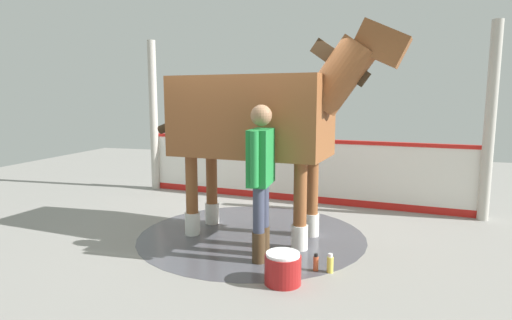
{
  "coord_description": "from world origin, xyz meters",
  "views": [
    {
      "loc": [
        -5.45,
        -1.6,
        1.84
      ],
      "look_at": [
        -0.54,
        -0.21,
        1.09
      ],
      "focal_mm": 29.85,
      "sensor_mm": 36.0,
      "label": 1
    }
  ],
  "objects_px": {
    "handler": "(261,171)",
    "wash_bucket": "(283,268)",
    "horse": "(260,118)",
    "bottle_shampoo": "(330,264)",
    "bottle_spray": "(316,263)"
  },
  "relations": [
    {
      "from": "bottle_shampoo",
      "to": "bottle_spray",
      "type": "height_order",
      "value": "bottle_shampoo"
    },
    {
      "from": "wash_bucket",
      "to": "bottle_spray",
      "type": "xyz_separation_m",
      "value": [
        0.4,
        -0.27,
        -0.07
      ]
    },
    {
      "from": "bottle_spray",
      "to": "wash_bucket",
      "type": "bearing_deg",
      "value": 145.75
    },
    {
      "from": "handler",
      "to": "bottle_shampoo",
      "type": "xyz_separation_m",
      "value": [
        -0.18,
        -0.81,
        -0.93
      ]
    },
    {
      "from": "wash_bucket",
      "to": "bottle_spray",
      "type": "distance_m",
      "value": 0.49
    },
    {
      "from": "horse",
      "to": "handler",
      "type": "distance_m",
      "value": 0.97
    },
    {
      "from": "horse",
      "to": "bottle_shampoo",
      "type": "bearing_deg",
      "value": -36.09
    },
    {
      "from": "handler",
      "to": "wash_bucket",
      "type": "xyz_separation_m",
      "value": [
        -0.58,
        -0.38,
        -0.87
      ]
    },
    {
      "from": "wash_bucket",
      "to": "bottle_shampoo",
      "type": "bearing_deg",
      "value": -46.73
    },
    {
      "from": "horse",
      "to": "handler",
      "type": "height_order",
      "value": "horse"
    },
    {
      "from": "horse",
      "to": "bottle_spray",
      "type": "xyz_separation_m",
      "value": [
        -0.95,
        -0.88,
        -1.49
      ]
    },
    {
      "from": "handler",
      "to": "horse",
      "type": "bearing_deg",
      "value": -75.42
    },
    {
      "from": "horse",
      "to": "bottle_spray",
      "type": "relative_size",
      "value": 17.61
    },
    {
      "from": "wash_bucket",
      "to": "bottle_shampoo",
      "type": "relative_size",
      "value": 1.77
    },
    {
      "from": "horse",
      "to": "bottle_shampoo",
      "type": "distance_m",
      "value": 2.04
    }
  ]
}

